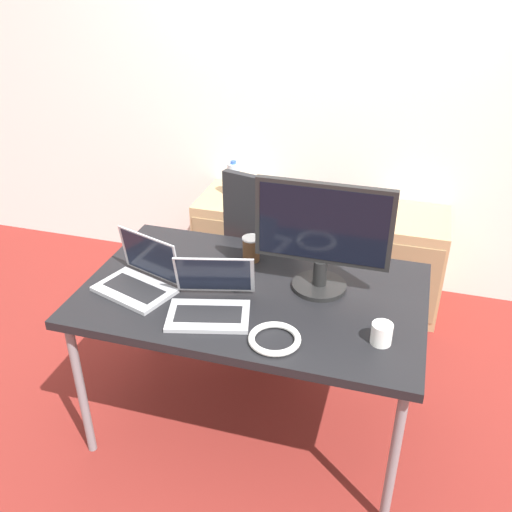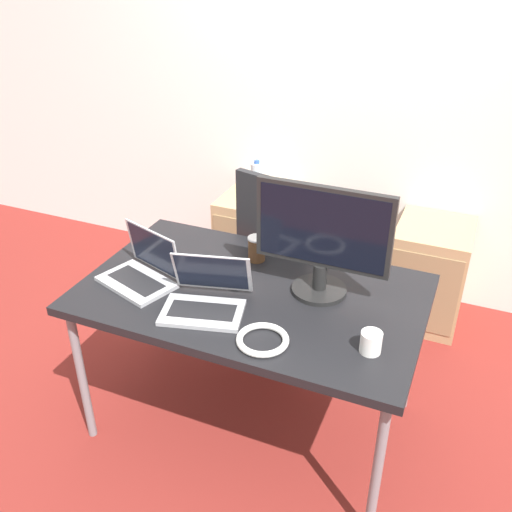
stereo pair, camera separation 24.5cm
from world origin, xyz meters
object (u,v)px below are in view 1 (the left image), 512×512
at_px(coffee_cup_white, 382,334).
at_px(coffee_cup_brown, 251,249).
at_px(cabinet_right, 407,264).
at_px(mouse, 237,284).
at_px(office_chair, 277,277).
at_px(cabinet_left, 235,239).
at_px(laptop_right, 140,278).
at_px(water_bottle, 234,180).
at_px(laptop_left, 211,302).
at_px(cable_coil, 275,339).
at_px(monitor, 322,235).

relative_size(coffee_cup_white, coffee_cup_brown, 0.71).
distance_m(cabinet_right, mouse, 1.50).
distance_m(office_chair, coffee_cup_brown, 0.62).
xyz_separation_m(cabinet_left, laptop_right, (0.02, -1.35, 0.51)).
height_order(water_bottle, laptop_left, laptop_left).
bearing_deg(cabinet_right, water_bottle, 179.89).
bearing_deg(laptop_left, cabinet_left, 104.71).
xyz_separation_m(cabinet_left, mouse, (0.42, -1.23, 0.47)).
relative_size(laptop_right, coffee_cup_brown, 3.17).
bearing_deg(water_bottle, office_chair, -50.88).
distance_m(cabinet_left, cable_coil, 1.76).
height_order(office_chair, cabinet_right, office_chair).
bearing_deg(mouse, coffee_cup_white, -18.35).
bearing_deg(mouse, laptop_left, -102.95).
distance_m(water_bottle, laptop_left, 1.48).
xyz_separation_m(cabinet_right, cable_coil, (-0.46, -1.55, 0.47)).
bearing_deg(office_chair, laptop_left, -93.77).
bearing_deg(office_chair, laptop_right, -117.09).
relative_size(cabinet_right, monitor, 1.10).
xyz_separation_m(laptop_left, cable_coil, (0.30, -0.12, -0.03)).
relative_size(cabinet_right, mouse, 9.69).
height_order(water_bottle, cable_coil, water_bottle).
relative_size(cabinet_left, cabinet_right, 1.00).
distance_m(office_chair, monitor, 0.93).
height_order(cabinet_left, cabinet_right, same).
distance_m(cabinet_left, monitor, 1.55).
distance_m(coffee_cup_brown, cable_coil, 0.63).
xyz_separation_m(water_bottle, mouse, (0.42, -1.23, 0.04)).
distance_m(monitor, mouse, 0.44).
distance_m(cabinet_left, cabinet_right, 1.14).
relative_size(cabinet_right, coffee_cup_white, 7.39).
bearing_deg(cabinet_left, coffee_cup_white, -53.47).
height_order(cabinet_left, cable_coil, cable_coil).
bearing_deg(coffee_cup_white, cable_coil, -164.66).
xyz_separation_m(office_chair, water_bottle, (-0.44, 0.54, 0.34)).
relative_size(water_bottle, coffee_cup_brown, 2.01).
xyz_separation_m(water_bottle, cable_coil, (0.68, -1.55, 0.04)).
height_order(laptop_left, laptop_right, laptop_right).
bearing_deg(coffee_cup_brown, cable_coil, -65.00).
distance_m(mouse, coffee_cup_brown, 0.25).
xyz_separation_m(laptop_right, mouse, (0.41, 0.12, -0.03)).
relative_size(laptop_left, coffee_cup_white, 4.37).
relative_size(laptop_right, mouse, 5.87).
bearing_deg(monitor, cabinet_right, 71.83).
height_order(cabinet_right, coffee_cup_brown, coffee_cup_brown).
bearing_deg(laptop_right, office_chair, 62.91).
xyz_separation_m(laptop_right, coffee_cup_white, (1.05, -0.09, -0.01)).
xyz_separation_m(water_bottle, coffee_cup_brown, (0.41, -0.99, 0.09)).
bearing_deg(coffee_cup_white, monitor, 133.54).
height_order(office_chair, water_bottle, office_chair).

